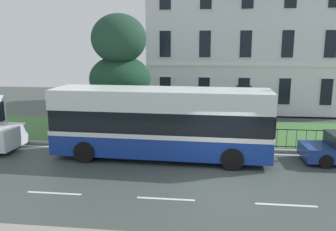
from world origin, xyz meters
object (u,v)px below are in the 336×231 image
at_px(georgian_townhouse, 240,32).
at_px(single_decker_bus, 161,122).
at_px(litter_bin, 194,131).
at_px(evergreen_tree, 118,90).

relative_size(georgian_townhouse, single_decker_bus, 1.46).
xyz_separation_m(georgian_townhouse, litter_bin, (-3.27, -12.51, -5.56)).
height_order(single_decker_bus, litter_bin, single_decker_bus).
height_order(georgian_townhouse, evergreen_tree, georgian_townhouse).
distance_m(georgian_townhouse, litter_bin, 14.08).
bearing_deg(georgian_townhouse, evergreen_tree, -125.66).
distance_m(georgian_townhouse, evergreen_tree, 13.81).
bearing_deg(litter_bin, evergreen_tree, 159.35).
bearing_deg(single_decker_bus, evergreen_tree, 127.47).
bearing_deg(evergreen_tree, georgian_townhouse, 54.34).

